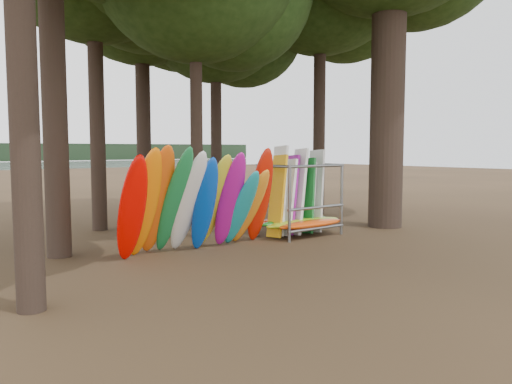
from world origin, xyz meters
TOP-DOWN VIEW (x-y plane):
  - ground at (0.00, 0.00)m, footprint 120.00×120.00m
  - oak_3 at (2.28, 6.86)m, footprint 7.58×7.58m
  - kayak_row at (-2.41, 0.58)m, footprint 4.82×2.04m
  - storage_rack at (1.46, 0.87)m, footprint 3.09×1.64m

SIDE VIEW (x-z plane):
  - ground at x=0.00m, z-range 0.00..0.00m
  - storage_rack at x=1.46m, z-range -0.37..2.48m
  - kayak_row at x=-2.41m, z-range -0.18..2.81m
  - oak_3 at x=2.28m, z-range 2.71..14.76m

